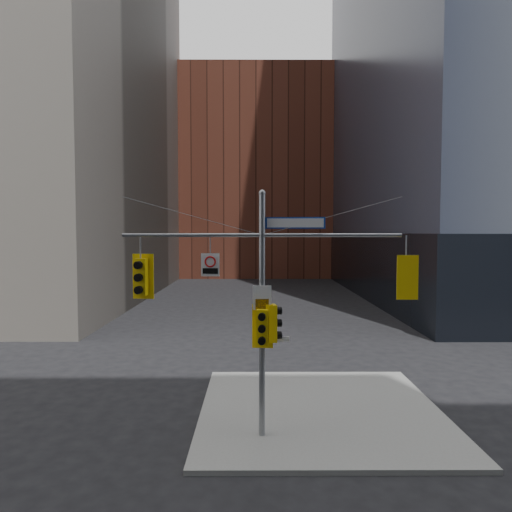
{
  "coord_description": "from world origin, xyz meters",
  "views": [
    {
      "loc": [
        -0.23,
        -11.06,
        6.08
      ],
      "look_at": [
        -0.18,
        2.0,
        5.4
      ],
      "focal_mm": 32.0,
      "sensor_mm": 36.0,
      "label": 1
    }
  ],
  "objects_px": {
    "signal_assembly": "(262,290)",
    "traffic_light_pole_side": "(273,323)",
    "traffic_light_pole_front": "(262,327)",
    "regulatory_sign_arm": "(210,264)",
    "street_sign_blade": "(295,223)",
    "traffic_light_east_arm": "(406,277)",
    "traffic_light_west_arm": "(141,277)"
  },
  "relations": [
    {
      "from": "signal_assembly",
      "to": "traffic_light_pole_side",
      "type": "xyz_separation_m",
      "value": [
        0.32,
        0.02,
        -0.97
      ]
    },
    {
      "from": "traffic_light_pole_side",
      "to": "traffic_light_pole_front",
      "type": "distance_m",
      "value": 0.43
    },
    {
      "from": "signal_assembly",
      "to": "regulatory_sign_arm",
      "type": "distance_m",
      "value": 1.67
    },
    {
      "from": "traffic_light_pole_front",
      "to": "street_sign_blade",
      "type": "bearing_deg",
      "value": 20.29
    },
    {
      "from": "signal_assembly",
      "to": "street_sign_blade",
      "type": "bearing_deg",
      "value": 0.19
    },
    {
      "from": "traffic_light_pole_front",
      "to": "street_sign_blade",
      "type": "xyz_separation_m",
      "value": [
        0.94,
        0.27,
        2.96
      ]
    },
    {
      "from": "regulatory_sign_arm",
      "to": "traffic_light_east_arm",
      "type": "bearing_deg",
      "value": 5.03
    },
    {
      "from": "signal_assembly",
      "to": "street_sign_blade",
      "type": "xyz_separation_m",
      "value": [
        0.94,
        0.0,
        1.93
      ]
    },
    {
      "from": "traffic_light_pole_side",
      "to": "regulatory_sign_arm",
      "type": "relative_size",
      "value": 1.63
    },
    {
      "from": "traffic_light_west_arm",
      "to": "street_sign_blade",
      "type": "bearing_deg",
      "value": 7.18
    },
    {
      "from": "traffic_light_west_arm",
      "to": "traffic_light_pole_front",
      "type": "distance_m",
      "value": 3.77
    },
    {
      "from": "traffic_light_east_arm",
      "to": "regulatory_sign_arm",
      "type": "xyz_separation_m",
      "value": [
        -5.63,
        -0.02,
        0.37
      ]
    },
    {
      "from": "traffic_light_pole_side",
      "to": "traffic_light_east_arm",
      "type": "bearing_deg",
      "value": -101.68
    },
    {
      "from": "street_sign_blade",
      "to": "regulatory_sign_arm",
      "type": "height_order",
      "value": "street_sign_blade"
    },
    {
      "from": "signal_assembly",
      "to": "regulatory_sign_arm",
      "type": "height_order",
      "value": "signal_assembly"
    },
    {
      "from": "traffic_light_west_arm",
      "to": "traffic_light_pole_front",
      "type": "xyz_separation_m",
      "value": [
        3.49,
        -0.28,
        -1.41
      ]
    },
    {
      "from": "traffic_light_pole_front",
      "to": "street_sign_blade",
      "type": "distance_m",
      "value": 3.12
    },
    {
      "from": "signal_assembly",
      "to": "traffic_light_east_arm",
      "type": "xyz_separation_m",
      "value": [
        4.14,
        0.0,
        0.38
      ]
    },
    {
      "from": "street_sign_blade",
      "to": "regulatory_sign_arm",
      "type": "bearing_deg",
      "value": -172.8
    },
    {
      "from": "traffic_light_west_arm",
      "to": "traffic_light_east_arm",
      "type": "height_order",
      "value": "traffic_light_west_arm"
    },
    {
      "from": "regulatory_sign_arm",
      "to": "traffic_light_west_arm",
      "type": "bearing_deg",
      "value": -176.16
    },
    {
      "from": "signal_assembly",
      "to": "regulatory_sign_arm",
      "type": "xyz_separation_m",
      "value": [
        -1.49,
        -0.02,
        0.75
      ]
    },
    {
      "from": "traffic_light_pole_side",
      "to": "traffic_light_west_arm",
      "type": "bearing_deg",
      "value": 78.59
    },
    {
      "from": "traffic_light_east_arm",
      "to": "regulatory_sign_arm",
      "type": "bearing_deg",
      "value": 1.68
    },
    {
      "from": "traffic_light_pole_side",
      "to": "signal_assembly",
      "type": "bearing_deg",
      "value": 81.38
    },
    {
      "from": "traffic_light_west_arm",
      "to": "regulatory_sign_arm",
      "type": "relative_size",
      "value": 1.99
    },
    {
      "from": "traffic_light_west_arm",
      "to": "street_sign_blade",
      "type": "xyz_separation_m",
      "value": [
        4.43,
        -0.01,
        1.55
      ]
    },
    {
      "from": "traffic_light_pole_side",
      "to": "street_sign_blade",
      "type": "relative_size",
      "value": 0.63
    },
    {
      "from": "traffic_light_east_arm",
      "to": "regulatory_sign_arm",
      "type": "relative_size",
      "value": 1.92
    },
    {
      "from": "street_sign_blade",
      "to": "regulatory_sign_arm",
      "type": "xyz_separation_m",
      "value": [
        -2.43,
        -0.02,
        -1.18
      ]
    },
    {
      "from": "traffic_light_west_arm",
      "to": "signal_assembly",
      "type": "bearing_deg",
      "value": 7.09
    },
    {
      "from": "traffic_light_pole_front",
      "to": "regulatory_sign_arm",
      "type": "xyz_separation_m",
      "value": [
        -1.49,
        0.25,
        1.78
      ]
    }
  ]
}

